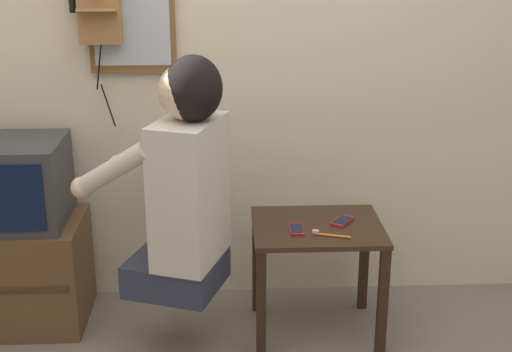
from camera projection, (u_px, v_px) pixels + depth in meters
The scene contains 8 objects.
wall_back at pixel (198, 37), 3.23m from camera, with size 6.80×0.05×2.55m.
side_table at pixel (317, 247), 3.12m from camera, with size 0.56×0.46×0.52m.
person at pixel (184, 180), 2.85m from camera, with size 0.64×0.53×0.99m.
tv_stand at pixel (19, 272), 3.27m from camera, with size 0.61×0.45×0.49m.
television at pixel (11, 182), 3.13m from camera, with size 0.47×0.41×0.38m.
cell_phone_held at pixel (296, 229), 3.02m from camera, with size 0.06×0.13×0.01m.
cell_phone_spare at pixel (343, 221), 3.11m from camera, with size 0.12×0.14×0.01m.
toothbrush at pixel (329, 235), 2.96m from camera, with size 0.16×0.06×0.02m.
Camera 1 is at (0.12, -2.17, 1.72)m, focal length 50.00 mm.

